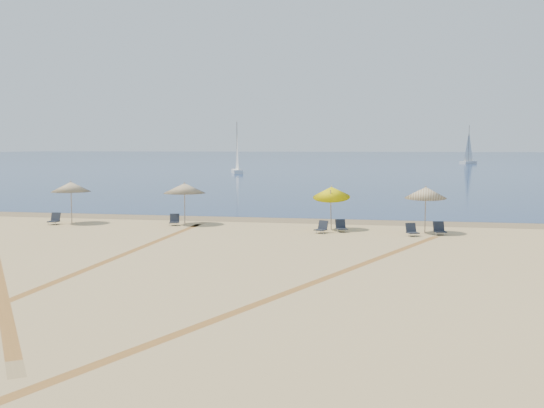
{
  "coord_description": "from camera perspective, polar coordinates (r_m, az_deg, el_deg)",
  "views": [
    {
      "loc": [
        6.58,
        -13.3,
        4.38
      ],
      "look_at": [
        0.0,
        20.0,
        1.3
      ],
      "focal_mm": 42.91,
      "sensor_mm": 36.0,
      "label": 1
    }
  ],
  "objects": [
    {
      "name": "chair_7",
      "position": [
        32.8,
        14.48,
        -2.15
      ],
      "size": [
        0.68,
        0.75,
        0.65
      ],
      "rotation": [
        0.0,
        0.0,
        0.25
      ],
      "color": "black",
      "rests_on": "ground"
    },
    {
      "name": "umbrella_1",
      "position": [
        38.01,
        -17.23,
        1.45
      ],
      "size": [
        2.18,
        2.18,
        2.4
      ],
      "color": "gray",
      "rests_on": "ground"
    },
    {
      "name": "umbrella_2",
      "position": [
        36.16,
        -7.69,
        1.38
      ],
      "size": [
        2.33,
        2.33,
        2.35
      ],
      "color": "gray",
      "rests_on": "ground"
    },
    {
      "name": "wet_sand",
      "position": [
        38.12,
        1.17,
        -1.41
      ],
      "size": [
        500.0,
        500.0,
        0.0
      ],
      "primitive_type": "plane",
      "color": "olive",
      "rests_on": "ground"
    },
    {
      "name": "sailboat_1",
      "position": [
        159.17,
        16.86,
        4.36
      ],
      "size": [
        4.41,
        6.0,
        9.02
      ],
      "rotation": [
        0.0,
        0.0,
        -0.53
      ],
      "color": "white",
      "rests_on": "ocean"
    },
    {
      "name": "tire_tracks",
      "position": [
        23.48,
        -13.73,
        -5.71
      ],
      "size": [
        50.59,
        41.78,
        0.0
      ],
      "color": "tan",
      "rests_on": "ground"
    },
    {
      "name": "sailboat_2",
      "position": [
        101.91,
        -3.07,
        4.07
      ],
      "size": [
        3.1,
        5.52,
        8.01
      ],
      "rotation": [
        0.0,
        0.0,
        0.34
      ],
      "color": "white",
      "rests_on": "ocean"
    },
    {
      "name": "umbrella_4",
      "position": [
        33.09,
        13.33,
        0.98
      ],
      "size": [
        2.06,
        2.09,
        2.38
      ],
      "color": "gray",
      "rests_on": "ground"
    },
    {
      "name": "umbrella_3",
      "position": [
        33.67,
        5.24,
        1.06
      ],
      "size": [
        1.93,
        2.0,
        2.46
      ],
      "color": "gray",
      "rests_on": "ground"
    },
    {
      "name": "chair_2",
      "position": [
        37.97,
        -18.54,
        -1.28
      ],
      "size": [
        0.54,
        0.64,
        0.65
      ],
      "rotation": [
        0.0,
        0.0,
        0.02
      ],
      "color": "black",
      "rests_on": "ground"
    },
    {
      "name": "chair_4",
      "position": [
        32.57,
        4.39,
        -2.07
      ],
      "size": [
        0.71,
        0.75,
        0.62
      ],
      "rotation": [
        0.0,
        0.0,
        -0.41
      ],
      "color": "black",
      "rests_on": "ground"
    },
    {
      "name": "chair_6",
      "position": [
        32.15,
        12.17,
        -2.27
      ],
      "size": [
        0.7,
        0.75,
        0.62
      ],
      "rotation": [
        0.0,
        0.0,
        0.39
      ],
      "color": "black",
      "rests_on": "ground"
    },
    {
      "name": "ocean",
      "position": [
        238.43,
        9.63,
        4.06
      ],
      "size": [
        500.0,
        500.0,
        0.0
      ],
      "primitive_type": "plane",
      "color": "#0C2151",
      "rests_on": "ground"
    },
    {
      "name": "ground",
      "position": [
        15.47,
        -14.83,
        -11.43
      ],
      "size": [
        160.0,
        160.0,
        0.0
      ],
      "primitive_type": "plane",
      "color": "tan",
      "rests_on": "ground"
    },
    {
      "name": "chair_3",
      "position": [
        36.01,
        -8.56,
        -1.42
      ],
      "size": [
        0.65,
        0.72,
        0.63
      ],
      "rotation": [
        0.0,
        0.0,
        0.25
      ],
      "color": "black",
      "rests_on": "ground"
    },
    {
      "name": "chair_5",
      "position": [
        33.07,
        6.09,
        -1.97
      ],
      "size": [
        0.72,
        0.76,
        0.63
      ],
      "rotation": [
        0.0,
        0.0,
        0.4
      ],
      "color": "black",
      "rests_on": "ground"
    }
  ]
}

